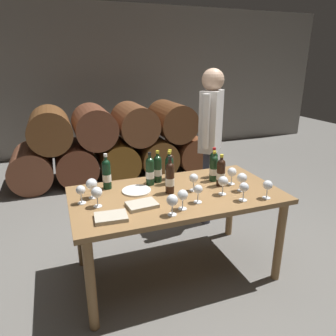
# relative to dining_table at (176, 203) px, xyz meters

# --- Properties ---
(ground_plane) EXTENTS (14.00, 14.00, 0.00)m
(ground_plane) POSITION_rel_dining_table_xyz_m (0.00, 0.00, -0.67)
(ground_plane) COLOR #66635E
(cellar_back_wall) EXTENTS (10.00, 0.24, 2.80)m
(cellar_back_wall) POSITION_rel_dining_table_xyz_m (0.00, 4.20, 0.73)
(cellar_back_wall) COLOR gray
(cellar_back_wall) RESTS_ON ground_plane
(barrel_stack) EXTENTS (3.12, 0.90, 1.15)m
(barrel_stack) POSITION_rel_dining_table_xyz_m (0.00, 2.60, -0.13)
(barrel_stack) COLOR brown
(barrel_stack) RESTS_ON ground_plane
(dining_table) EXTENTS (1.70, 0.90, 0.76)m
(dining_table) POSITION_rel_dining_table_xyz_m (0.00, 0.00, 0.00)
(dining_table) COLOR olive
(dining_table) RESTS_ON ground_plane
(wine_bottle_0) EXTENTS (0.07, 0.07, 0.28)m
(wine_bottle_0) POSITION_rel_dining_table_xyz_m (0.41, 0.14, 0.21)
(wine_bottle_0) COLOR #19381E
(wine_bottle_0) RESTS_ON dining_table
(wine_bottle_1) EXTENTS (0.07, 0.07, 0.28)m
(wine_bottle_1) POSITION_rel_dining_table_xyz_m (0.41, 0.02, 0.21)
(wine_bottle_1) COLOR black
(wine_bottle_1) RESTS_ON dining_table
(wine_bottle_2) EXTENTS (0.07, 0.07, 0.28)m
(wine_bottle_2) POSITION_rel_dining_table_xyz_m (0.06, 0.32, 0.21)
(wine_bottle_2) COLOR black
(wine_bottle_2) RESTS_ON dining_table
(wine_bottle_3) EXTENTS (0.07, 0.07, 0.28)m
(wine_bottle_3) POSITION_rel_dining_table_xyz_m (0.46, 0.23, 0.21)
(wine_bottle_3) COLOR black
(wine_bottle_3) RESTS_ON dining_table
(wine_bottle_4) EXTENTS (0.07, 0.07, 0.29)m
(wine_bottle_4) POSITION_rel_dining_table_xyz_m (-0.06, 0.29, 0.22)
(wine_bottle_4) COLOR #19381E
(wine_bottle_4) RESTS_ON dining_table
(wine_bottle_5) EXTENTS (0.07, 0.07, 0.29)m
(wine_bottle_5) POSITION_rel_dining_table_xyz_m (-0.15, 0.25, 0.22)
(wine_bottle_5) COLOR #19381E
(wine_bottle_5) RESTS_ON dining_table
(wine_bottle_6) EXTENTS (0.07, 0.07, 0.30)m
(wine_bottle_6) POSITION_rel_dining_table_xyz_m (0.01, 0.21, 0.22)
(wine_bottle_6) COLOR black
(wine_bottle_6) RESTS_ON dining_table
(wine_bottle_7) EXTENTS (0.07, 0.07, 0.30)m
(wine_bottle_7) POSITION_rel_dining_table_xyz_m (-0.51, 0.29, 0.22)
(wine_bottle_7) COLOR black
(wine_bottle_7) RESTS_ON dining_table
(wine_bottle_8) EXTENTS (0.07, 0.07, 0.31)m
(wine_bottle_8) POSITION_rel_dining_table_xyz_m (-0.05, 0.02, 0.22)
(wine_bottle_8) COLOR black
(wine_bottle_8) RESTS_ON dining_table
(wine_glass_0) EXTENTS (0.07, 0.07, 0.15)m
(wine_glass_0) POSITION_rel_dining_table_xyz_m (0.43, -0.32, 0.20)
(wine_glass_0) COLOR white
(wine_glass_0) RESTS_ON dining_table
(wine_glass_1) EXTENTS (0.08, 0.08, 0.16)m
(wine_glass_1) POSITION_rel_dining_table_xyz_m (0.52, -0.15, 0.20)
(wine_glass_1) COLOR white
(wine_glass_1) RESTS_ON dining_table
(wine_glass_2) EXTENTS (0.07, 0.07, 0.15)m
(wine_glass_2) POSITION_rel_dining_table_xyz_m (0.15, -0.01, 0.20)
(wine_glass_2) COLOR white
(wine_glass_2) RESTS_ON dining_table
(wine_glass_3) EXTENTS (0.08, 0.08, 0.15)m
(wine_glass_3) POSITION_rel_dining_table_xyz_m (0.52, 0.01, 0.20)
(wine_glass_3) COLOR white
(wine_glass_3) RESTS_ON dining_table
(wine_glass_4) EXTENTS (0.08, 0.08, 0.16)m
(wine_glass_4) POSITION_rel_dining_table_xyz_m (-0.64, -0.03, 0.20)
(wine_glass_4) COLOR white
(wine_glass_4) RESTS_ON dining_table
(wine_glass_5) EXTENTS (0.07, 0.07, 0.15)m
(wine_glass_5) POSITION_rel_dining_table_xyz_m (0.63, -0.34, 0.20)
(wine_glass_5) COLOR white
(wine_glass_5) RESTS_ON dining_table
(wine_glass_6) EXTENTS (0.08, 0.08, 0.15)m
(wine_glass_6) POSITION_rel_dining_table_xyz_m (-0.07, -0.29, 0.20)
(wine_glass_6) COLOR white
(wine_glass_6) RESTS_ON dining_table
(wine_glass_7) EXTENTS (0.07, 0.07, 0.14)m
(wine_glass_7) POSITION_rel_dining_table_xyz_m (0.09, -0.23, 0.19)
(wine_glass_7) COLOR white
(wine_glass_7) RESTS_ON dining_table
(wine_glass_8) EXTENTS (0.07, 0.07, 0.15)m
(wine_glass_8) POSITION_rel_dining_table_xyz_m (-0.75, 0.06, 0.19)
(wine_glass_8) COLOR white
(wine_glass_8) RESTS_ON dining_table
(wine_glass_9) EXTENTS (0.08, 0.08, 0.16)m
(wine_glass_9) POSITION_rel_dining_table_xyz_m (-0.17, -0.35, 0.20)
(wine_glass_9) COLOR white
(wine_glass_9) RESTS_ON dining_table
(wine_glass_10) EXTENTS (0.09, 0.09, 0.16)m
(wine_glass_10) POSITION_rel_dining_table_xyz_m (-0.66, 0.14, 0.20)
(wine_glass_10) COLOR white
(wine_glass_10) RESTS_ON dining_table
(wine_glass_11) EXTENTS (0.08, 0.08, 0.16)m
(wine_glass_11) POSITION_rel_dining_table_xyz_m (0.34, -0.16, 0.20)
(wine_glass_11) COLOR white
(wine_glass_11) RESTS_ON dining_table
(tasting_notebook) EXTENTS (0.23, 0.18, 0.03)m
(tasting_notebook) POSITION_rel_dining_table_xyz_m (-0.59, -0.26, 0.11)
(tasting_notebook) COLOR #B2A893
(tasting_notebook) RESTS_ON dining_table
(leather_ledger) EXTENTS (0.23, 0.18, 0.03)m
(leather_ledger) POSITION_rel_dining_table_xyz_m (-0.33, -0.15, 0.11)
(leather_ledger) COLOR #B2A893
(leather_ledger) RESTS_ON dining_table
(serving_plate) EXTENTS (0.24, 0.24, 0.01)m
(serving_plate) POSITION_rel_dining_table_xyz_m (-0.30, 0.14, 0.10)
(serving_plate) COLOR white
(serving_plate) RESTS_ON dining_table
(sommelier_presenting) EXTENTS (0.36, 0.38, 1.72)m
(sommelier_presenting) POSITION_rel_dining_table_xyz_m (0.69, 0.75, 0.37)
(sommelier_presenting) COLOR #383842
(sommelier_presenting) RESTS_ON ground_plane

